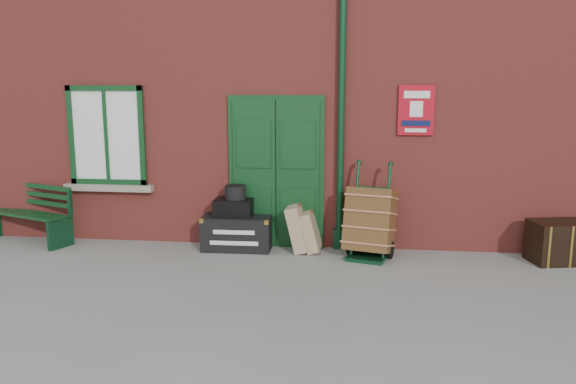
# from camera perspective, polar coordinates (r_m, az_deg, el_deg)

# --- Properties ---
(ground) EXTENTS (80.00, 80.00, 0.00)m
(ground) POSITION_cam_1_polar(r_m,az_deg,el_deg) (7.14, -0.43, -8.80)
(ground) COLOR gray
(ground) RESTS_ON ground
(station_building) EXTENTS (10.30, 4.30, 4.36)m
(station_building) POSITION_cam_1_polar(r_m,az_deg,el_deg) (10.21, 2.06, 9.42)
(station_building) COLOR #A63E35
(station_building) RESTS_ON ground
(bench) EXTENTS (1.55, 0.96, 0.92)m
(bench) POSITION_cam_1_polar(r_m,az_deg,el_deg) (9.60, -24.64, -1.86)
(bench) COLOR #0F3A19
(bench) RESTS_ON ground
(houdini_trunk) EXTENTS (1.02, 0.58, 0.50)m
(houdini_trunk) POSITION_cam_1_polar(r_m,az_deg,el_deg) (8.39, -5.16, -4.09)
(houdini_trunk) COLOR black
(houdini_trunk) RESTS_ON ground
(strongbox) EXTENTS (0.56, 0.41, 0.25)m
(strongbox) POSITION_cam_1_polar(r_m,az_deg,el_deg) (8.31, -5.54, -1.56)
(strongbox) COLOR black
(strongbox) RESTS_ON houdini_trunk
(hatbox) EXTENTS (0.31, 0.31, 0.20)m
(hatbox) POSITION_cam_1_polar(r_m,az_deg,el_deg) (8.26, -5.36, -0.02)
(hatbox) COLOR black
(hatbox) RESTS_ON strongbox
(suitcase_back) EXTENTS (0.37, 0.50, 0.69)m
(suitcase_back) POSITION_cam_1_polar(r_m,az_deg,el_deg) (8.22, 1.05, -3.65)
(suitcase_back) COLOR tan
(suitcase_back) RESTS_ON ground
(suitcase_front) EXTENTS (0.34, 0.45, 0.60)m
(suitcase_front) POSITION_cam_1_polar(r_m,az_deg,el_deg) (8.22, 2.30, -4.01)
(suitcase_front) COLOR tan
(suitcase_front) RESTS_ON ground
(porter_trolley) EXTENTS (0.79, 0.83, 1.32)m
(porter_trolley) POSITION_cam_1_polar(r_m,az_deg,el_deg) (7.97, 8.31, -3.01)
(porter_trolley) COLOR #0C331C
(porter_trolley) RESTS_ON ground
(dark_trunk) EXTENTS (0.88, 0.67, 0.57)m
(dark_trunk) POSITION_cam_1_polar(r_m,az_deg,el_deg) (8.57, 25.92, -4.58)
(dark_trunk) COLOR black
(dark_trunk) RESTS_ON ground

